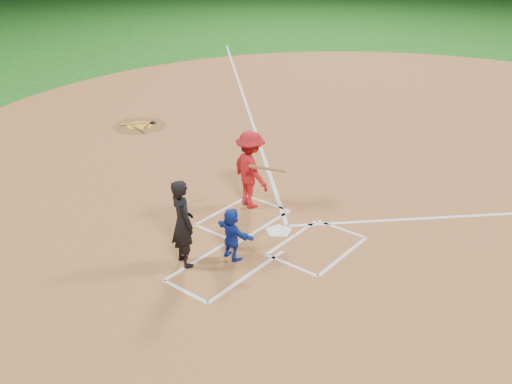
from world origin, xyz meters
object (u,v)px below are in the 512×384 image
Objects in this scene: home_plate at (279,231)px; batter_at_plate at (251,170)px; umpire at (183,223)px; on_deck_circle at (139,125)px; catcher at (232,234)px.

batter_at_plate is (-1.24, 0.58, 0.89)m from home_plate.
batter_at_plate is (-0.57, 2.71, 0.03)m from umpire.
batter_at_plate is at bearing -57.08° from umpire.
batter_at_plate reaches higher than home_plate.
on_deck_circle is 8.60m from umpire.
batter_at_plate is at bearing -25.17° from home_plate.
umpire is (-0.59, -0.72, 0.34)m from catcher.
home_plate is 8.17m from on_deck_circle.
catcher is at bearing -29.00° from on_deck_circle.
umpire reaches higher than home_plate.
home_plate is at bearing -85.20° from catcher.
home_plate is 1.64m from batter_at_plate.
catcher is 0.59× the size of batter_at_plate.
on_deck_circle is 8.69m from catcher.
home_plate is 1.51m from catcher.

